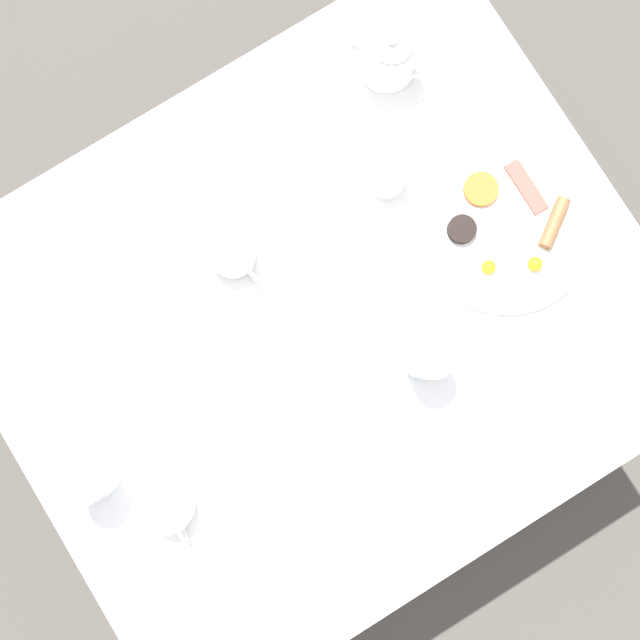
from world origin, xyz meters
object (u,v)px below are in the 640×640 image
Objects in this scene: breakfast_plate at (506,229)px; water_glass_short at (88,481)px; knife_by_plate at (275,595)px; fork_by_plate at (347,391)px; wine_glass_spare at (428,357)px; creamer_jug at (387,177)px; teacup_with_saucer_left at (233,256)px; teapot_near at (389,55)px; spoon_for_tea at (247,123)px; teacup_with_saucer_right at (171,508)px; fork_spare at (84,298)px.

breakfast_plate is 2.53× the size of water_glass_short.
knife_by_plate is (-0.33, 0.69, -0.01)m from breakfast_plate.
wine_glass_spare is at bearing -98.66° from fork_by_plate.
creamer_jug is 0.39m from fork_by_plate.
wine_glass_spare is (-0.33, -0.19, 0.04)m from teacup_with_saucer_left.
water_glass_short is at bearing 77.16° from fork_by_plate.
water_glass_short reaches higher than knife_by_plate.
spoon_for_tea is (0.04, 0.28, -0.05)m from teapot_near.
teacup_with_saucer_left is (0.21, 0.45, 0.02)m from breakfast_plate.
creamer_jug is at bearing -46.89° from knife_by_plate.
teacup_with_saucer_right is at bearing 91.66° from fork_by_plate.
wine_glass_spare is at bearing -131.85° from fork_spare.
breakfast_plate is at bearing -112.30° from fork_spare.
water_glass_short is 0.69m from spoon_for_tea.
breakfast_plate is 0.50m from teacup_with_saucer_left.
teacup_with_saucer_right is at bearing 135.29° from teacup_with_saucer_left.
knife_by_plate is at bearing -65.71° from teapot_near.
teacup_with_saucer_left is 1.00× the size of teacup_with_saucer_right.
water_glass_short is 0.71× the size of knife_by_plate.
breakfast_plate is at bearing -19.00° from teapot_near.
spoon_for_tea is at bearing -120.61° from teapot_near.
teacup_with_saucer_left is 0.46m from water_glass_short.
knife_by_plate is 1.01× the size of fork_spare.
creamer_jug is at bearing -100.20° from fork_spare.
creamer_jug is 0.52× the size of fork_by_plate.
knife_by_plate is at bearing 133.11° from creamer_jug.
fork_by_plate is (-0.10, -0.45, -0.06)m from water_glass_short.
fork_by_plate is at bearing 81.34° from wine_glass_spare.
fork_spare is at bearing -25.40° from water_glass_short.
wine_glass_spare is 0.16m from fork_by_plate.
teacup_with_saucer_left reaches higher than fork_by_plate.
breakfast_plate is 0.77m from teacup_with_saucer_right.
fork_spare is (-0.08, 0.70, -0.05)m from teapot_near.
fork_by_plate is (-0.29, 0.26, -0.03)m from creamer_jug.
knife_by_plate is 1.21× the size of spoon_for_tea.
knife_by_plate is 0.84m from spoon_for_tea.
wine_glass_spare is (-0.01, -0.51, 0.04)m from teacup_with_saucer_right.
water_glass_short is at bearing 154.60° from fork_spare.
teacup_with_saucer_right is at bearing 115.39° from creamer_jug.
knife_by_plate is at bearing -177.91° from fork_spare.
fork_by_plate is at bearing -171.36° from teacup_with_saucer_left.
spoon_for_tea is at bearing -73.67° from fork_spare.
fork_spare is at bearing 67.70° from breakfast_plate.
water_glass_short is at bearing 78.17° from wine_glass_spare.
knife_by_plate and spoon_for_tea have the same top height.
wine_glass_spare is 0.62m from fork_spare.
teacup_with_saucer_left is at bearing -44.71° from teacup_with_saucer_right.
teapot_near reaches higher than spoon_for_tea.
teapot_near is 1.48× the size of wine_glass_spare.
wine_glass_spare reaches higher than breakfast_plate.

